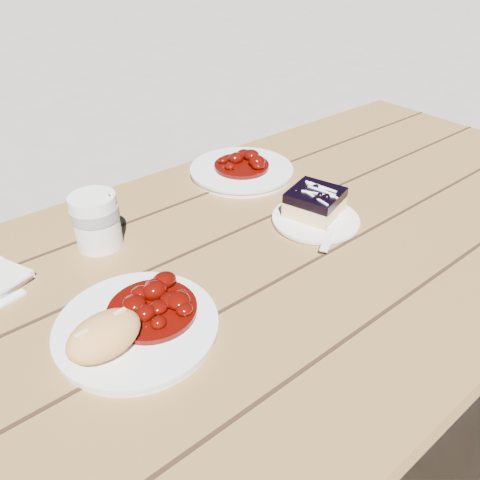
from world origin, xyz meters
TOP-DOWN VIEW (x-y plane):
  - picnic_table at (0.00, -0.00)m, footprint 2.00×1.55m
  - main_plate at (-0.15, -0.04)m, footprint 0.23×0.23m
  - goulash_stew at (-0.12, -0.03)m, footprint 0.13×0.13m
  - bread_roll at (-0.21, -0.06)m, footprint 0.11×0.08m
  - dessert_plate at (0.27, 0.01)m, footprint 0.17×0.17m
  - blueberry_cake at (0.28, 0.02)m, footprint 0.12×0.12m
  - fork_dessert at (0.25, -0.05)m, footprint 0.15×0.10m
  - coffee_cup at (-0.09, 0.21)m, footprint 0.08×0.08m
  - second_plate at (0.29, 0.27)m, footprint 0.24×0.24m
  - second_stew at (0.29, 0.27)m, footprint 0.13×0.13m

SIDE VIEW (x-z plane):
  - picnic_table at x=0.00m, z-range 0.21..0.96m
  - dessert_plate at x=0.27m, z-range 0.75..0.76m
  - main_plate at x=-0.15m, z-range 0.75..0.77m
  - second_plate at x=0.29m, z-range 0.75..0.77m
  - fork_dessert at x=0.25m, z-range 0.76..0.76m
  - blueberry_cake at x=0.28m, z-range 0.76..0.81m
  - goulash_stew at x=-0.12m, z-range 0.77..0.81m
  - second_stew at x=0.29m, z-range 0.77..0.81m
  - bread_roll at x=-0.21m, z-range 0.77..0.82m
  - coffee_cup at x=-0.09m, z-range 0.75..0.85m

